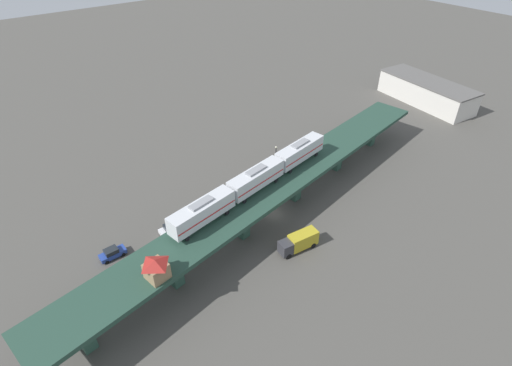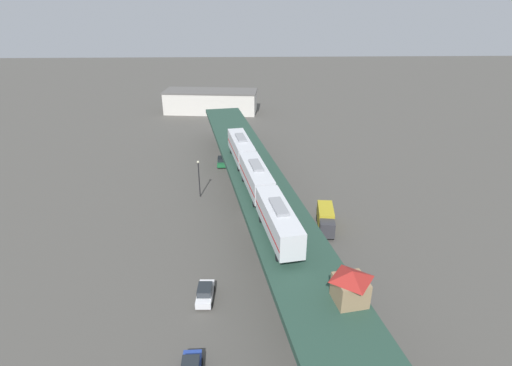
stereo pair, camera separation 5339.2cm
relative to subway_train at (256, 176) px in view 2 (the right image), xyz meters
The scene contains 9 objects.
ground_plane 10.24m from the subway_train, 78.24° to the left, with size 400.00×400.00×0.00m, color #4C4944.
elevated_viaduct 5.07m from the subway_train, 77.31° to the left, with size 23.92×92.09×6.96m.
subway_train is the anchor object (origin of this frame).
signal_hut 24.54m from the subway_train, 71.30° to the right, with size 3.72×3.72×3.40m.
street_car_white 18.06m from the subway_train, 114.22° to the right, with size 2.08×4.46×1.89m.
street_car_green 29.57m from the subway_train, 103.06° to the left, with size 1.99×4.42×1.89m.
delivery_truck 13.31m from the subway_train, ahead, with size 3.09×7.42×3.20m.
street_lamp 16.94m from the subway_train, 127.04° to the left, with size 0.44×0.44×6.94m.
warehouse_building 73.45m from the subway_train, 99.15° to the left, with size 29.47×13.14×6.80m.
Camera 2 is at (-2.55, -55.75, 32.53)m, focal length 28.00 mm.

